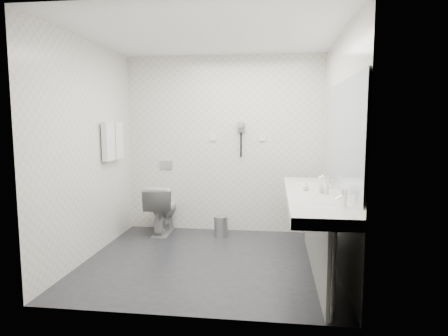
# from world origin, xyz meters

# --- Properties ---
(floor) EXTENTS (2.80, 2.80, 0.00)m
(floor) POSITION_xyz_m (0.00, 0.00, 0.00)
(floor) COLOR #26262B
(floor) RESTS_ON ground
(ceiling) EXTENTS (2.80, 2.80, 0.00)m
(ceiling) POSITION_xyz_m (0.00, 0.00, 2.50)
(ceiling) COLOR white
(ceiling) RESTS_ON wall_back
(wall_back) EXTENTS (2.80, 0.00, 2.80)m
(wall_back) POSITION_xyz_m (0.00, 1.30, 1.25)
(wall_back) COLOR white
(wall_back) RESTS_ON floor
(wall_front) EXTENTS (2.80, 0.00, 2.80)m
(wall_front) POSITION_xyz_m (0.00, -1.30, 1.25)
(wall_front) COLOR white
(wall_front) RESTS_ON floor
(wall_left) EXTENTS (0.00, 2.60, 2.60)m
(wall_left) POSITION_xyz_m (-1.40, 0.00, 1.25)
(wall_left) COLOR white
(wall_left) RESTS_ON floor
(wall_right) EXTENTS (0.00, 2.60, 2.60)m
(wall_right) POSITION_xyz_m (1.40, 0.00, 1.25)
(wall_right) COLOR white
(wall_right) RESTS_ON floor
(vanity_counter) EXTENTS (0.55, 2.20, 0.10)m
(vanity_counter) POSITION_xyz_m (1.12, -0.20, 0.80)
(vanity_counter) COLOR white
(vanity_counter) RESTS_ON floor
(vanity_panel) EXTENTS (0.03, 2.15, 0.75)m
(vanity_panel) POSITION_xyz_m (1.15, -0.20, 0.38)
(vanity_panel) COLOR gray
(vanity_panel) RESTS_ON floor
(vanity_post_near) EXTENTS (0.06, 0.06, 0.75)m
(vanity_post_near) POSITION_xyz_m (1.18, -1.24, 0.38)
(vanity_post_near) COLOR silver
(vanity_post_near) RESTS_ON floor
(vanity_post_far) EXTENTS (0.06, 0.06, 0.75)m
(vanity_post_far) POSITION_xyz_m (1.18, 0.84, 0.38)
(vanity_post_far) COLOR silver
(vanity_post_far) RESTS_ON floor
(mirror) EXTENTS (0.02, 2.20, 1.05)m
(mirror) POSITION_xyz_m (1.39, -0.20, 1.45)
(mirror) COLOR #B2BCC6
(mirror) RESTS_ON wall_right
(basin_near) EXTENTS (0.40, 0.31, 0.05)m
(basin_near) POSITION_xyz_m (1.12, -0.85, 0.83)
(basin_near) COLOR white
(basin_near) RESTS_ON vanity_counter
(basin_far) EXTENTS (0.40, 0.31, 0.05)m
(basin_far) POSITION_xyz_m (1.12, 0.45, 0.83)
(basin_far) COLOR white
(basin_far) RESTS_ON vanity_counter
(faucet_near) EXTENTS (0.04, 0.04, 0.15)m
(faucet_near) POSITION_xyz_m (1.32, -0.85, 0.92)
(faucet_near) COLOR silver
(faucet_near) RESTS_ON vanity_counter
(faucet_far) EXTENTS (0.04, 0.04, 0.15)m
(faucet_far) POSITION_xyz_m (1.32, 0.45, 0.92)
(faucet_far) COLOR silver
(faucet_far) RESTS_ON vanity_counter
(soap_bottle_a) EXTENTS (0.05, 0.05, 0.10)m
(soap_bottle_a) POSITION_xyz_m (1.20, -0.21, 0.90)
(soap_bottle_a) COLOR white
(soap_bottle_a) RESTS_ON vanity_counter
(soap_bottle_b) EXTENTS (0.09, 0.09, 0.08)m
(soap_bottle_b) POSITION_xyz_m (1.06, -0.07, 0.89)
(soap_bottle_b) COLOR white
(soap_bottle_b) RESTS_ON vanity_counter
(soap_bottle_c) EXTENTS (0.05, 0.05, 0.11)m
(soap_bottle_c) POSITION_xyz_m (1.25, -0.26, 0.90)
(soap_bottle_c) COLOR white
(soap_bottle_c) RESTS_ON vanity_counter
(glass_left) EXTENTS (0.07, 0.07, 0.11)m
(glass_left) POSITION_xyz_m (1.35, 0.12, 0.91)
(glass_left) COLOR silver
(glass_left) RESTS_ON vanity_counter
(toilet) EXTENTS (0.41, 0.69, 0.69)m
(toilet) POSITION_xyz_m (-0.85, 1.02, 0.35)
(toilet) COLOR white
(toilet) RESTS_ON floor
(flush_plate) EXTENTS (0.18, 0.02, 0.12)m
(flush_plate) POSITION_xyz_m (-0.85, 1.29, 0.95)
(flush_plate) COLOR #B2B5BA
(flush_plate) RESTS_ON wall_back
(pedal_bin) EXTENTS (0.21, 0.21, 0.27)m
(pedal_bin) POSITION_xyz_m (0.01, 0.95, 0.13)
(pedal_bin) COLOR #B2B5BA
(pedal_bin) RESTS_ON floor
(bin_lid) EXTENTS (0.19, 0.19, 0.02)m
(bin_lid) POSITION_xyz_m (0.01, 0.95, 0.27)
(bin_lid) COLOR #B2B5BA
(bin_lid) RESTS_ON pedal_bin
(towel_rail) EXTENTS (0.02, 0.62, 0.02)m
(towel_rail) POSITION_xyz_m (-1.35, 0.55, 1.55)
(towel_rail) COLOR silver
(towel_rail) RESTS_ON wall_left
(towel_near) EXTENTS (0.07, 0.24, 0.48)m
(towel_near) POSITION_xyz_m (-1.34, 0.41, 1.33)
(towel_near) COLOR white
(towel_near) RESTS_ON towel_rail
(towel_far) EXTENTS (0.07, 0.24, 0.48)m
(towel_far) POSITION_xyz_m (-1.34, 0.69, 1.33)
(towel_far) COLOR white
(towel_far) RESTS_ON towel_rail
(dryer_cradle) EXTENTS (0.10, 0.04, 0.14)m
(dryer_cradle) POSITION_xyz_m (0.25, 1.27, 1.50)
(dryer_cradle) COLOR gray
(dryer_cradle) RESTS_ON wall_back
(dryer_barrel) EXTENTS (0.08, 0.14, 0.08)m
(dryer_barrel) POSITION_xyz_m (0.25, 1.20, 1.53)
(dryer_barrel) COLOR gray
(dryer_barrel) RESTS_ON dryer_cradle
(dryer_cord) EXTENTS (0.02, 0.02, 0.35)m
(dryer_cord) POSITION_xyz_m (0.25, 1.26, 1.25)
(dryer_cord) COLOR black
(dryer_cord) RESTS_ON dryer_cradle
(switch_plate_a) EXTENTS (0.09, 0.02, 0.09)m
(switch_plate_a) POSITION_xyz_m (-0.15, 1.29, 1.35)
(switch_plate_a) COLOR white
(switch_plate_a) RESTS_ON wall_back
(switch_plate_b) EXTENTS (0.09, 0.02, 0.09)m
(switch_plate_b) POSITION_xyz_m (0.55, 1.29, 1.35)
(switch_plate_b) COLOR white
(switch_plate_b) RESTS_ON wall_back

